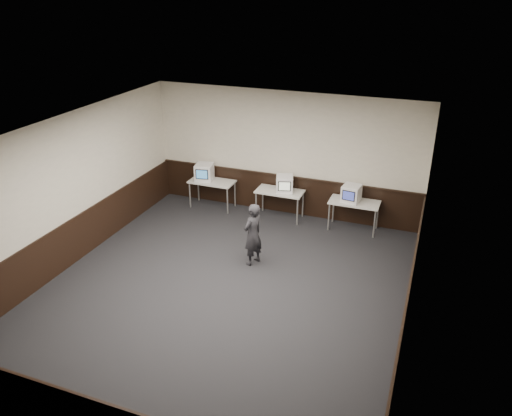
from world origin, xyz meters
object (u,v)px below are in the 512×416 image
(desk_center, at_px, (280,193))
(person, at_px, (253,234))
(desk_left, at_px, (212,183))
(emac_right, at_px, (351,193))
(desk_right, at_px, (354,204))
(emac_left, at_px, (204,172))
(emac_center, at_px, (285,184))

(desk_center, height_order, person, person)
(desk_left, bearing_deg, emac_right, -0.26)
(desk_center, height_order, desk_right, same)
(person, bearing_deg, emac_left, -114.74)
(desk_right, xyz_separation_m, emac_center, (-1.78, 0.00, 0.28))
(emac_center, distance_m, person, 2.39)
(desk_center, bearing_deg, person, -85.72)
(emac_left, bearing_deg, person, -57.07)
(desk_center, xyz_separation_m, desk_right, (1.90, 0.00, 0.00))
(desk_right, bearing_deg, person, -126.02)
(desk_right, xyz_separation_m, emac_right, (-0.09, -0.02, 0.28))
(desk_right, height_order, emac_center, emac_center)
(emac_center, distance_m, emac_right, 1.69)
(emac_left, bearing_deg, emac_center, -11.10)
(desk_left, bearing_deg, person, -48.76)
(emac_right, bearing_deg, desk_right, 17.32)
(desk_left, bearing_deg, emac_center, 0.08)
(desk_left, xyz_separation_m, emac_center, (2.02, 0.00, 0.28))
(desk_left, xyz_separation_m, person, (2.08, -2.37, 0.02))
(desk_center, xyz_separation_m, emac_left, (-2.12, 0.00, 0.29))
(desk_left, distance_m, emac_left, 0.37)
(desk_right, height_order, emac_left, emac_left)
(emac_center, bearing_deg, desk_center, 164.35)
(emac_left, relative_size, emac_right, 1.12)
(desk_left, relative_size, emac_left, 2.20)
(desk_left, relative_size, emac_right, 2.46)
(emac_left, xyz_separation_m, emac_center, (2.24, 0.00, -0.01))
(emac_left, bearing_deg, emac_right, -11.41)
(desk_center, height_order, emac_right, emac_right)
(desk_center, height_order, emac_center, emac_center)
(desk_left, distance_m, desk_center, 1.90)
(emac_right, bearing_deg, person, -117.85)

